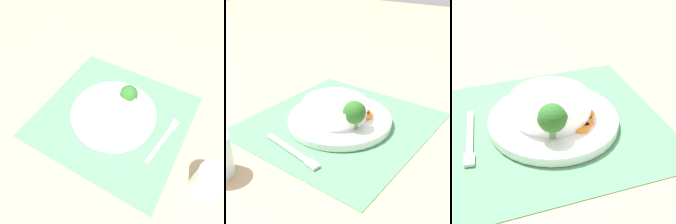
{
  "view_description": "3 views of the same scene",
  "coord_description": "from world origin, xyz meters",
  "views": [
    {
      "loc": [
        0.19,
        -0.38,
        0.59
      ],
      "look_at": [
        0.0,
        -0.02,
        0.05
      ],
      "focal_mm": 35.0,
      "sensor_mm": 36.0,
      "label": 1
    },
    {
      "loc": [
        0.61,
        0.4,
        0.43
      ],
      "look_at": [
        0.0,
        -0.0,
        0.04
      ],
      "focal_mm": 50.0,
      "sensor_mm": 36.0,
      "label": 2
    },
    {
      "loc": [
        0.23,
        0.62,
        0.48
      ],
      "look_at": [
        -0.02,
        0.02,
        0.04
      ],
      "focal_mm": 60.0,
      "sensor_mm": 36.0,
      "label": 3
    }
  ],
  "objects": [
    {
      "name": "ground_plane",
      "position": [
        0.0,
        0.0,
        0.0
      ],
      "size": [
        4.0,
        4.0,
        0.0
      ],
      "primitive_type": "plane",
      "color": "tan"
    },
    {
      "name": "placemat",
      "position": [
        0.0,
        0.0,
        0.0
      ],
      "size": [
        0.5,
        0.48,
        0.0
      ],
      "color": "#4C8C59",
      "rests_on": "ground_plane"
    },
    {
      "name": "plate",
      "position": [
        0.0,
        0.0,
        0.02
      ],
      "size": [
        0.28,
        0.28,
        0.02
      ],
      "color": "white",
      "rests_on": "placemat"
    },
    {
      "name": "fork",
      "position": [
        0.18,
        -0.0,
        0.01
      ],
      "size": [
        0.05,
        0.18,
        0.01
      ],
      "rotation": [
        0.0,
        0.0,
        -0.2
      ],
      "color": "silver",
      "rests_on": "placemat"
    },
    {
      "name": "carrot_slice_near",
      "position": [
        -0.04,
        0.06,
        0.02
      ],
      "size": [
        0.04,
        0.04,
        0.01
      ],
      "color": "orange",
      "rests_on": "plate"
    },
    {
      "name": "carrot_slice_far",
      "position": [
        -0.07,
        0.02,
        0.02
      ],
      "size": [
        0.04,
        0.04,
        0.01
      ],
      "color": "orange",
      "rests_on": "plate"
    },
    {
      "name": "broccoli_floret",
      "position": [
        0.02,
        0.06,
        0.06
      ],
      "size": [
        0.06,
        0.06,
        0.07
      ],
      "color": "#759E51",
      "rests_on": "plate"
    },
    {
      "name": "carrot_slice_middle",
      "position": [
        -0.05,
        0.04,
        0.02
      ],
      "size": [
        0.04,
        0.04,
        0.01
      ],
      "color": "orange",
      "rests_on": "plate"
    },
    {
      "name": "bowl",
      "position": [
        0.0,
        -0.02,
        0.05
      ],
      "size": [
        0.18,
        0.18,
        0.05
      ],
      "color": "white",
      "rests_on": "plate"
    }
  ]
}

